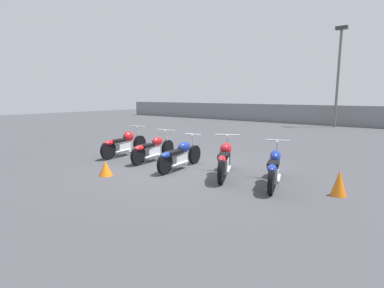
% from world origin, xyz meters
% --- Properties ---
extents(ground_plane, '(60.00, 60.00, 0.00)m').
position_xyz_m(ground_plane, '(0.00, 0.00, 0.00)').
color(ground_plane, '#424247').
extents(fence_back, '(40.00, 0.04, 1.39)m').
position_xyz_m(fence_back, '(0.00, 15.95, 0.70)').
color(fence_back, gray).
rests_on(fence_back, ground_plane).
extents(light_pole_left, '(0.70, 0.35, 6.36)m').
position_xyz_m(light_pole_left, '(0.58, 14.95, 3.84)').
color(light_pole_left, slate).
rests_on(light_pole_left, ground_plane).
extents(motorcycle_slot_0, '(0.70, 2.17, 0.98)m').
position_xyz_m(motorcycle_slot_0, '(-2.76, 0.22, 0.42)').
color(motorcycle_slot_0, black).
rests_on(motorcycle_slot_0, ground_plane).
extents(motorcycle_slot_1, '(0.73, 2.07, 0.94)m').
position_xyz_m(motorcycle_slot_1, '(-1.37, 0.22, 0.38)').
color(motorcycle_slot_1, black).
rests_on(motorcycle_slot_1, ground_plane).
extents(motorcycle_slot_2, '(0.57, 2.06, 0.94)m').
position_xyz_m(motorcycle_slot_2, '(-0.01, -0.04, 0.40)').
color(motorcycle_slot_2, black).
rests_on(motorcycle_slot_2, ground_plane).
extents(motorcycle_slot_3, '(1.06, 1.90, 1.01)m').
position_xyz_m(motorcycle_slot_3, '(1.40, 0.07, 0.44)').
color(motorcycle_slot_3, black).
rests_on(motorcycle_slot_3, ground_plane).
extents(motorcycle_slot_4, '(0.86, 2.00, 0.98)m').
position_xyz_m(motorcycle_slot_4, '(2.71, 0.12, 0.41)').
color(motorcycle_slot_4, black).
rests_on(motorcycle_slot_4, ground_plane).
extents(traffic_cone_near, '(0.31, 0.31, 0.54)m').
position_xyz_m(traffic_cone_near, '(4.07, 0.25, 0.27)').
color(traffic_cone_near, orange).
rests_on(traffic_cone_near, ground_plane).
extents(traffic_cone_far, '(0.35, 0.35, 0.39)m').
position_xyz_m(traffic_cone_far, '(-1.08, -1.78, 0.19)').
color(traffic_cone_far, orange).
rests_on(traffic_cone_far, ground_plane).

